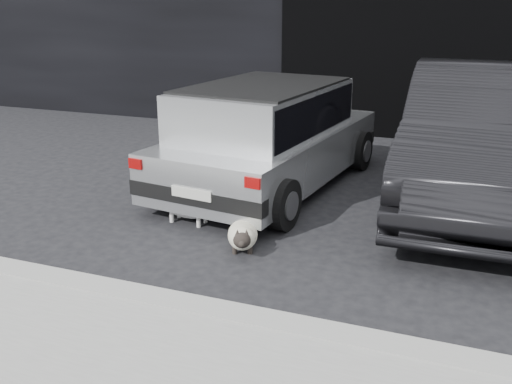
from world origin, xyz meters
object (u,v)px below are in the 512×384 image
(silver_hatchback, at_px, (268,132))
(second_car, at_px, (483,135))
(cat_siamese, at_px, (243,236))
(cat_white, at_px, (191,206))

(silver_hatchback, height_order, second_car, second_car)
(second_car, bearing_deg, silver_hatchback, -170.10)
(second_car, bearing_deg, cat_siamese, -132.08)
(cat_siamese, bearing_deg, second_car, -152.21)
(second_car, bearing_deg, cat_white, -146.47)
(second_car, height_order, cat_siamese, second_car)
(silver_hatchback, distance_m, cat_white, 1.61)
(second_car, relative_size, cat_white, 5.61)
(cat_white, bearing_deg, second_car, 128.66)
(silver_hatchback, xyz_separation_m, second_car, (2.52, 0.47, 0.07))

